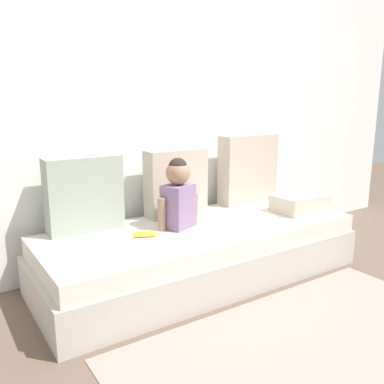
% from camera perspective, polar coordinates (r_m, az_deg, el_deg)
% --- Properties ---
extents(ground_plane, '(12.00, 12.00, 0.00)m').
position_cam_1_polar(ground_plane, '(3.03, 1.24, -11.63)').
color(ground_plane, brown).
extents(back_wall, '(5.48, 0.10, 2.45)m').
position_cam_1_polar(back_wall, '(3.24, -4.47, 12.28)').
color(back_wall, white).
rests_on(back_wall, ground).
extents(couch, '(2.28, 0.87, 0.39)m').
position_cam_1_polar(couch, '(2.95, 1.26, -8.27)').
color(couch, beige).
rests_on(couch, ground).
extents(throw_pillow_left, '(0.50, 0.16, 0.50)m').
position_cam_1_polar(throw_pillow_left, '(2.81, -14.68, -0.29)').
color(throw_pillow_left, '#99A393').
rests_on(throw_pillow_left, couch).
extents(throw_pillow_center, '(0.47, 0.16, 0.50)m').
position_cam_1_polar(throw_pillow_center, '(3.10, -2.23, 1.34)').
color(throw_pillow_center, '#C1B29E').
rests_on(throw_pillow_center, couch).
extents(throw_pillow_right, '(0.52, 0.16, 0.57)m').
position_cam_1_polar(throw_pillow_right, '(3.50, 7.74, 3.18)').
color(throw_pillow_right, '#C1B29E').
rests_on(throw_pillow_right, couch).
extents(toddler, '(0.31, 0.22, 0.48)m').
position_cam_1_polar(toddler, '(2.79, -1.94, -0.22)').
color(toddler, gray).
rests_on(toddler, couch).
extents(banana, '(0.17, 0.11, 0.04)m').
position_cam_1_polar(banana, '(2.66, -6.51, -5.81)').
color(banana, yellow).
rests_on(banana, couch).
extents(folded_blanket, '(0.40, 0.28, 0.13)m').
position_cam_1_polar(folded_blanket, '(3.34, 14.63, -1.47)').
color(folded_blanket, beige).
rests_on(folded_blanket, couch).
extents(floor_rug, '(2.05, 1.00, 0.01)m').
position_cam_1_polar(floor_rug, '(2.38, 15.66, -19.45)').
color(floor_rug, tan).
rests_on(floor_rug, ground).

